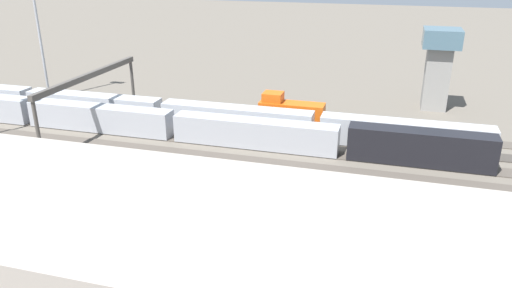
{
  "coord_description": "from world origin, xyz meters",
  "views": [
    {
      "loc": [
        -21.16,
        60.72,
        25.45
      ],
      "look_at": [
        -5.4,
        5.03,
        2.5
      ],
      "focal_mm": 34.37,
      "sensor_mm": 36.0,
      "label": 1
    }
  ],
  "objects_px": {
    "train_on_track_1": "(162,112)",
    "signal_gantry": "(89,82)",
    "train_on_track_2": "(165,124)",
    "control_tower": "(439,63)",
    "train_on_track_0": "(290,112)"
  },
  "relations": [
    {
      "from": "signal_gantry",
      "to": "train_on_track_2",
      "type": "bearing_deg",
      "value": 180.0
    },
    {
      "from": "train_on_track_2",
      "to": "signal_gantry",
      "type": "relative_size",
      "value": 3.62
    },
    {
      "from": "train_on_track_2",
      "to": "control_tower",
      "type": "bearing_deg",
      "value": -146.34
    },
    {
      "from": "train_on_track_1",
      "to": "signal_gantry",
      "type": "xyz_separation_m",
      "value": [
        8.84,
        5.0,
        5.4
      ]
    },
    {
      "from": "control_tower",
      "to": "signal_gantry",
      "type": "bearing_deg",
      "value": 27.02
    },
    {
      "from": "train_on_track_1",
      "to": "signal_gantry",
      "type": "distance_m",
      "value": 11.51
    },
    {
      "from": "train_on_track_2",
      "to": "control_tower",
      "type": "relative_size",
      "value": 6.68
    },
    {
      "from": "train_on_track_1",
      "to": "control_tower",
      "type": "height_order",
      "value": "control_tower"
    },
    {
      "from": "train_on_track_0",
      "to": "signal_gantry",
      "type": "height_order",
      "value": "signal_gantry"
    },
    {
      "from": "train_on_track_2",
      "to": "signal_gantry",
      "type": "xyz_separation_m",
      "value": [
        11.7,
        0.0,
        5.33
      ]
    },
    {
      "from": "train_on_track_0",
      "to": "control_tower",
      "type": "xyz_separation_m",
      "value": [
        -21.9,
        -15.45,
        5.77
      ]
    },
    {
      "from": "train_on_track_2",
      "to": "control_tower",
      "type": "height_order",
      "value": "control_tower"
    },
    {
      "from": "train_on_track_0",
      "to": "train_on_track_2",
      "type": "bearing_deg",
      "value": 31.5
    },
    {
      "from": "train_on_track_0",
      "to": "train_on_track_1",
      "type": "relative_size",
      "value": 0.1
    },
    {
      "from": "train_on_track_0",
      "to": "train_on_track_1",
      "type": "height_order",
      "value": "train_on_track_0"
    }
  ]
}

